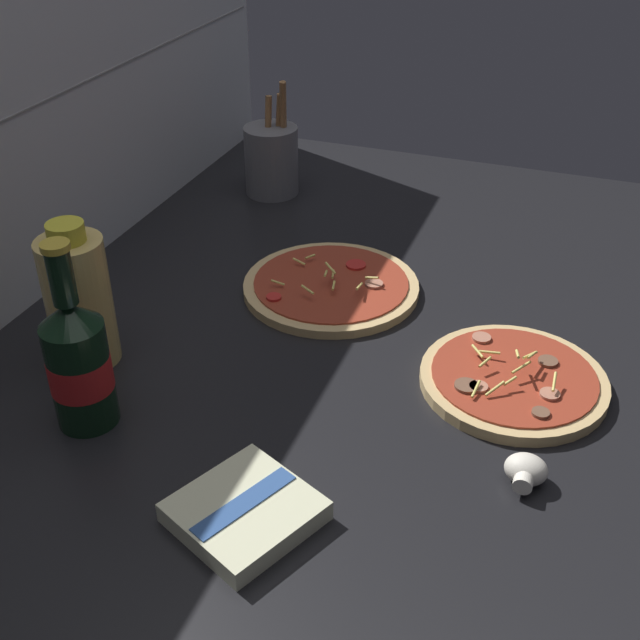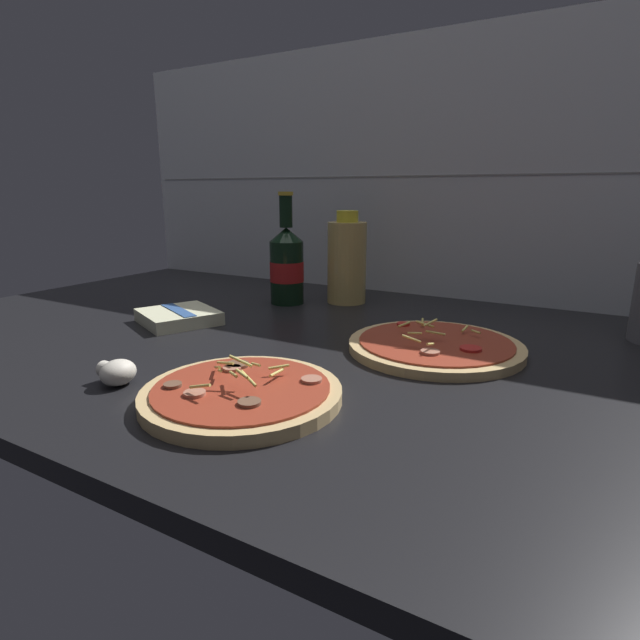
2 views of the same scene
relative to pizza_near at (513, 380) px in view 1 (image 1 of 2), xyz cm
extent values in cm
cube|color=black|center=(-5.69, 25.40, -2.17)|extent=(160.00, 90.00, 2.50)
cylinder|color=tan|center=(0.02, -0.01, -0.15)|extent=(23.88, 23.88, 1.54)
cylinder|color=#9E3823|center=(0.02, -0.01, 0.77)|extent=(21.01, 21.01, 0.30)
cylinder|color=brown|center=(-4.81, 5.17, 1.12)|extent=(3.02, 3.02, 0.40)
cylinder|color=brown|center=(4.02, -3.71, 1.12)|extent=(2.57, 2.57, 0.40)
cylinder|color=#B7755B|center=(-4.49, 3.72, 1.12)|extent=(2.36, 2.36, 0.40)
cylinder|color=brown|center=(-6.93, -4.19, 1.12)|extent=(2.16, 2.16, 0.40)
cylinder|color=#B7755B|center=(-2.91, -4.77, 1.12)|extent=(2.49, 2.49, 0.40)
cylinder|color=#B7755B|center=(6.44, 5.41, 1.12)|extent=(2.56, 2.56, 0.40)
cylinder|color=#EADB6B|center=(0.04, -0.01, 4.04)|extent=(2.99, 0.92, 1.28)
cylinder|color=#EADB6B|center=(2.19, -1.44, 2.79)|extent=(3.23, 1.70, 1.10)
cylinder|color=#EADB6B|center=(-5.54, 3.86, 1.60)|extent=(3.02, 0.69, 0.83)
cylinder|color=#EADB6B|center=(-0.53, -0.77, 2.54)|extent=(2.70, 2.16, 0.90)
cylinder|color=#EADB6B|center=(2.41, 3.87, 1.78)|extent=(0.65, 3.17, 0.57)
cylinder|color=#EADB6B|center=(-5.08, 1.66, 1.81)|extent=(2.51, 2.12, 1.33)
cylinder|color=#EADB6B|center=(1.46, -1.66, 3.28)|extent=(2.18, 1.00, 0.72)
cylinder|color=#EADB6B|center=(-0.66, 3.75, 2.30)|extent=(2.18, 1.40, 0.79)
cylinder|color=#EADB6B|center=(1.84, 5.17, 2.00)|extent=(2.20, 2.04, 0.59)
cylinder|color=#EADB6B|center=(-3.35, 0.13, 2.17)|extent=(1.69, 1.57, 0.93)
cylinder|color=#EADB6B|center=(-1.77, -5.02, 2.30)|extent=(2.97, 0.48, 1.13)
cylinder|color=tan|center=(14.27, 29.92, -0.23)|extent=(26.87, 26.87, 1.38)
cylinder|color=#9E3823|center=(14.27, 29.92, 0.62)|extent=(23.64, 23.64, 0.30)
cylinder|color=red|center=(20.15, 27.86, 0.97)|extent=(3.14, 3.14, 0.40)
cylinder|color=#B7755B|center=(15.49, 23.45, 0.97)|extent=(2.77, 2.77, 0.40)
cylinder|color=red|center=(6.64, 36.14, 0.97)|extent=(2.24, 2.24, 0.40)
cylinder|color=#EADB6B|center=(15.34, 23.77, 2.05)|extent=(0.60, 2.17, 0.83)
cylinder|color=#EADB6B|center=(12.42, 30.11, 3.12)|extent=(2.89, 1.06, 1.07)
cylinder|color=#EADB6B|center=(9.82, 36.84, 1.58)|extent=(0.94, 2.11, 1.03)
cylinder|color=#EADB6B|center=(14.28, 29.62, 2.09)|extent=(3.01, 1.22, 0.73)
cylinder|color=#EADB6B|center=(17.14, 36.30, 1.52)|extent=(0.67, 2.24, 0.85)
cylinder|color=#EADB6B|center=(11.37, 28.48, 1.91)|extent=(2.24, 0.85, 0.50)
cylinder|color=#EADB6B|center=(19.17, 35.21, 1.57)|extent=(1.73, 1.30, 0.38)
cylinder|color=#EADB6B|center=(12.17, 24.73, 2.11)|extent=(2.98, 0.50, 1.00)
cylinder|color=#EADB6B|center=(8.46, 31.51, 2.21)|extent=(1.44, 2.45, 0.67)
cylinder|color=#EADB6B|center=(13.37, 29.71, 3.60)|extent=(1.75, 2.33, 1.10)
cylinder|color=black|center=(-24.63, 47.17, 5.88)|extent=(7.35, 7.35, 13.60)
cone|color=black|center=(-24.63, 47.17, 14.18)|extent=(7.35, 7.35, 2.99)
cylinder|color=black|center=(-24.63, 47.17, 19.00)|extent=(2.79, 2.79, 6.65)
cylinder|color=gold|center=(-24.63, 47.17, 22.72)|extent=(3.21, 3.21, 0.80)
cylinder|color=red|center=(-24.63, 47.17, 6.15)|extent=(7.42, 7.42, 4.35)
cylinder|color=#D6B766|center=(-13.68, 54.56, 7.91)|extent=(8.56, 8.56, 17.66)
cylinder|color=yellow|center=(-13.68, 54.56, 17.94)|extent=(4.71, 4.71, 2.41)
cylinder|color=white|center=(-18.78, -3.95, 0.75)|extent=(2.15, 2.15, 2.15)
ellipsoid|color=silver|center=(-16.87, -3.95, 0.75)|extent=(4.06, 4.77, 3.34)
cylinder|color=slate|center=(45.30, 52.99, 5.50)|extent=(10.06, 10.06, 12.84)
cylinder|color=olive|center=(46.32, 50.78, 12.50)|extent=(4.16, 2.78, 16.52)
cylinder|color=olive|center=(46.93, 52.03, 11.12)|extent=(2.48, 3.05, 13.84)
cylinder|color=olive|center=(45.52, 53.59, 10.88)|extent=(2.48, 1.91, 13.38)
cube|color=beige|center=(-32.87, 22.52, 0.28)|extent=(17.30, 17.09, 2.40)
cube|color=#335693|center=(-32.87, 22.52, 1.56)|extent=(12.36, 7.29, 0.16)
camera|label=1|loc=(-85.44, -5.31, 62.17)|focal=45.00mm
camera|label=2|loc=(35.46, -43.27, 23.37)|focal=28.00mm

